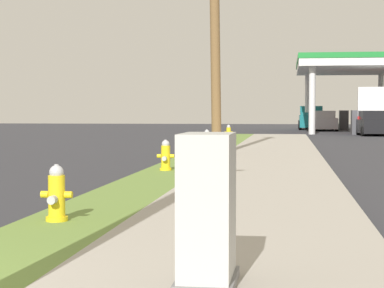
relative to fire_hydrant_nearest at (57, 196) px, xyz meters
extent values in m
cylinder|color=yellow|center=(0.00, 0.01, -0.30)|extent=(0.29, 0.29, 0.06)
cylinder|color=yellow|center=(0.00, 0.01, -0.03)|extent=(0.22, 0.22, 0.60)
sphere|color=#B2B2B7|center=(0.00, 0.01, 0.31)|extent=(0.19, 0.19, 0.19)
cylinder|color=#B2B2B7|center=(0.00, 0.01, 0.39)|extent=(0.06, 0.06, 0.05)
cylinder|color=yellow|center=(-0.16, 0.01, 0.02)|extent=(0.10, 0.09, 0.09)
cylinder|color=yellow|center=(0.16, 0.01, 0.02)|extent=(0.10, 0.09, 0.09)
cylinder|color=#B2B2B7|center=(0.00, -0.16, -0.03)|extent=(0.11, 0.12, 0.11)
cylinder|color=yellow|center=(0.06, 7.97, -0.30)|extent=(0.29, 0.29, 0.06)
cylinder|color=yellow|center=(0.06, 7.97, -0.03)|extent=(0.22, 0.22, 0.60)
sphere|color=#B2B2B7|center=(0.06, 7.97, 0.31)|extent=(0.19, 0.19, 0.19)
cylinder|color=#B2B2B7|center=(0.06, 7.97, 0.39)|extent=(0.06, 0.06, 0.05)
cylinder|color=yellow|center=(-0.10, 7.97, 0.02)|extent=(0.10, 0.09, 0.09)
cylinder|color=yellow|center=(0.22, 7.97, 0.02)|extent=(0.10, 0.09, 0.09)
cylinder|color=#B2B2B7|center=(0.06, 7.80, -0.03)|extent=(0.11, 0.12, 0.11)
cylinder|color=yellow|center=(-0.03, 17.48, -0.30)|extent=(0.29, 0.29, 0.06)
cylinder|color=yellow|center=(-0.03, 17.48, -0.03)|extent=(0.22, 0.22, 0.60)
sphere|color=#B2B2B7|center=(-0.03, 17.48, 0.31)|extent=(0.19, 0.19, 0.19)
cylinder|color=#B2B2B7|center=(-0.03, 17.48, 0.39)|extent=(0.06, 0.06, 0.05)
cylinder|color=yellow|center=(-0.19, 17.48, 0.02)|extent=(0.10, 0.09, 0.09)
cylinder|color=yellow|center=(0.13, 17.48, 0.02)|extent=(0.10, 0.09, 0.09)
cylinder|color=#B2B2B7|center=(-0.03, 17.31, -0.03)|extent=(0.11, 0.12, 0.11)
cylinder|color=yellow|center=(0.00, 26.91, -0.30)|extent=(0.29, 0.29, 0.06)
cylinder|color=yellow|center=(0.00, 26.91, -0.03)|extent=(0.22, 0.22, 0.60)
sphere|color=#B2B2B7|center=(0.00, 26.91, 0.31)|extent=(0.19, 0.19, 0.19)
cylinder|color=#B2B2B7|center=(0.00, 26.91, 0.39)|extent=(0.06, 0.06, 0.05)
cylinder|color=yellow|center=(-0.16, 26.91, 0.02)|extent=(0.10, 0.09, 0.09)
cylinder|color=yellow|center=(0.16, 26.91, 0.02)|extent=(0.10, 0.09, 0.09)
cylinder|color=#B2B2B7|center=(0.00, 26.74, -0.03)|extent=(0.11, 0.12, 0.11)
cylinder|color=brown|center=(0.58, 14.39, 4.64)|extent=(0.63, 0.78, 9.93)
cube|color=slate|center=(2.34, -3.12, -0.29)|extent=(0.48, 0.82, 0.08)
cube|color=#B7B7B2|center=(2.34, -3.12, 0.30)|extent=(0.42, 0.76, 1.26)
cylinder|color=silver|center=(4.56, 38.71, 1.80)|extent=(0.44, 0.44, 4.50)
cylinder|color=silver|center=(4.56, 49.76, 1.80)|extent=(0.44, 0.44, 4.50)
cylinder|color=silver|center=(10.39, 49.76, 1.80)|extent=(0.44, 0.44, 4.50)
cube|color=white|center=(7.47, 44.23, 4.30)|extent=(7.63, 12.86, 0.50)
cube|color=#1E8433|center=(7.47, 44.23, 4.73)|extent=(7.73, 12.96, 0.36)
cube|color=#47474C|center=(7.47, 38.71, 0.35)|extent=(0.70, 1.10, 1.60)
cube|color=#47474C|center=(7.47, 49.76, 0.35)|extent=(0.70, 1.10, 1.60)
cube|color=black|center=(8.33, 37.23, 0.14)|extent=(2.05, 4.59, 0.85)
cube|color=black|center=(8.34, 37.01, 0.85)|extent=(1.70, 2.11, 0.56)
cylinder|color=black|center=(7.38, 38.89, -0.15)|extent=(0.25, 0.61, 0.60)
cylinder|color=black|center=(9.10, 38.98, -0.15)|extent=(0.25, 0.61, 0.60)
cylinder|color=black|center=(7.56, 35.49, -0.15)|extent=(0.25, 0.61, 0.60)
cube|color=#BCBCC1|center=(5.75, 47.73, 0.14)|extent=(2.00, 4.57, 0.85)
cube|color=#BCBCC1|center=(5.76, 47.51, 0.85)|extent=(1.68, 2.09, 0.56)
cylinder|color=black|center=(4.82, 49.40, -0.15)|extent=(0.24, 0.61, 0.60)
cylinder|color=black|center=(6.54, 49.47, -0.15)|extent=(0.24, 0.61, 0.60)
cylinder|color=black|center=(4.96, 46.00, -0.15)|extent=(0.24, 0.61, 0.60)
cylinder|color=black|center=(6.68, 46.07, -0.15)|extent=(0.24, 0.61, 0.60)
cube|color=red|center=(8.69, 40.65, 0.26)|extent=(2.56, 6.55, 1.00)
cube|color=white|center=(8.62, 39.89, 1.71)|extent=(2.30, 4.13, 1.90)
cube|color=red|center=(8.87, 42.69, 1.21)|extent=(2.01, 2.20, 0.90)
cylinder|color=black|center=(7.98, 43.38, -0.07)|extent=(0.29, 0.78, 0.76)
cylinder|color=black|center=(7.51, 38.10, -0.07)|extent=(0.29, 0.78, 0.76)
cube|color=#197075|center=(4.91, 51.35, 0.26)|extent=(2.01, 5.40, 1.00)
cube|color=#197075|center=(4.92, 52.33, 1.14)|extent=(1.84, 2.06, 0.76)
cube|color=#197075|center=(4.91, 50.17, 0.88)|extent=(1.89, 2.92, 0.24)
cylinder|color=black|center=(3.97, 53.51, -0.07)|extent=(0.22, 0.76, 0.76)
cylinder|color=black|center=(5.87, 53.50, -0.07)|extent=(0.22, 0.76, 0.76)
cylinder|color=black|center=(3.96, 49.21, -0.07)|extent=(0.22, 0.76, 0.76)
cylinder|color=black|center=(5.86, 49.20, -0.07)|extent=(0.22, 0.76, 0.76)
camera|label=1|loc=(3.00, -8.87, 1.12)|focal=66.14mm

